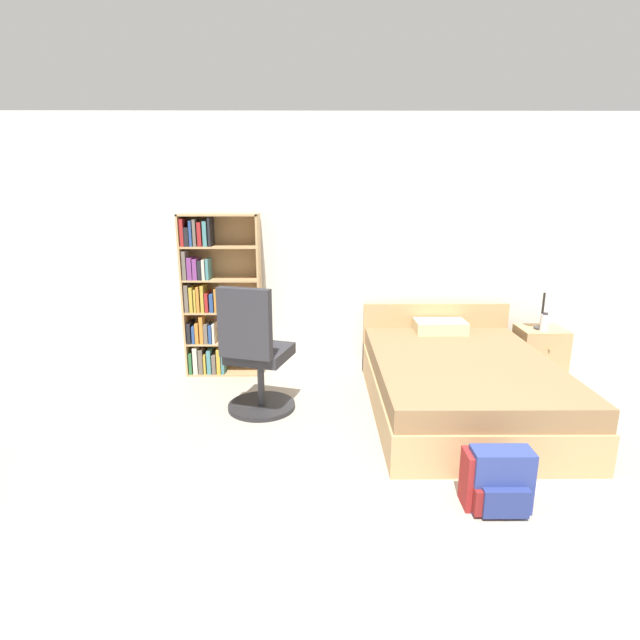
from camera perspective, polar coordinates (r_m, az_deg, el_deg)
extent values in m
plane|color=#A39989|center=(2.75, 14.42, -28.53)|extent=(14.00, 14.00, 0.00)
cube|color=white|center=(5.23, 6.46, 8.36)|extent=(9.00, 0.06, 2.60)
cube|color=tan|center=(5.24, -15.15, 2.65)|extent=(0.02, 0.28, 1.64)
cube|color=tan|center=(5.10, -6.88, 2.73)|extent=(0.02, 0.28, 1.64)
cube|color=#A48256|center=(5.29, -10.81, 3.00)|extent=(0.78, 0.01, 1.64)
cube|color=tan|center=(5.38, -10.65, -5.78)|extent=(0.74, 0.27, 0.02)
cube|color=#2D6638|center=(5.38, -14.38, -4.63)|extent=(0.03, 0.20, 0.22)
cube|color=beige|center=(5.34, -13.92, -4.40)|extent=(0.04, 0.16, 0.28)
cube|color=#665B51|center=(5.36, -13.28, -4.43)|extent=(0.04, 0.22, 0.26)
cube|color=gold|center=(5.35, -12.85, -4.72)|extent=(0.02, 0.20, 0.21)
cube|color=teal|center=(5.33, -12.43, -4.54)|extent=(0.04, 0.18, 0.25)
cube|color=#665B51|center=(5.34, -11.85, -4.74)|extent=(0.04, 0.22, 0.20)
cube|color=gold|center=(5.31, -11.37, -4.49)|extent=(0.04, 0.19, 0.26)
cube|color=teal|center=(5.31, -10.92, -4.89)|extent=(0.03, 0.18, 0.19)
cube|color=tan|center=(5.27, -10.82, -2.44)|extent=(0.74, 0.27, 0.02)
cube|color=black|center=(5.30, -14.54, -1.32)|extent=(0.04, 0.22, 0.20)
cube|color=navy|center=(5.26, -14.12, -1.53)|extent=(0.03, 0.17, 0.18)
cube|color=orange|center=(5.26, -13.73, -1.35)|extent=(0.03, 0.18, 0.21)
cube|color=orange|center=(5.23, -13.27, -1.01)|extent=(0.04, 0.16, 0.28)
cube|color=#665B51|center=(5.24, -12.76, -1.39)|extent=(0.04, 0.19, 0.20)
cube|color=navy|center=(5.24, -12.28, -1.44)|extent=(0.03, 0.20, 0.19)
cube|color=beige|center=(5.22, -11.94, -1.38)|extent=(0.02, 0.18, 0.21)
cube|color=tan|center=(5.19, -10.99, 1.03)|extent=(0.74, 0.27, 0.02)
cube|color=#665B51|center=(5.21, -14.79, 2.52)|extent=(0.04, 0.21, 0.28)
cube|color=gold|center=(5.18, -14.35, 2.37)|extent=(0.03, 0.18, 0.25)
cube|color=gold|center=(5.18, -13.94, 2.25)|extent=(0.02, 0.18, 0.23)
cube|color=orange|center=(5.18, -13.57, 2.45)|extent=(0.03, 0.22, 0.26)
cube|color=gold|center=(5.17, -13.10, 2.52)|extent=(0.03, 0.22, 0.27)
cube|color=maroon|center=(5.16, -12.67, 2.07)|extent=(0.03, 0.20, 0.19)
cube|color=navy|center=(5.17, -12.11, 2.07)|extent=(0.04, 0.22, 0.18)
cube|color=orange|center=(5.13, -11.68, 2.30)|extent=(0.03, 0.17, 0.24)
cube|color=tan|center=(5.12, -11.17, 4.60)|extent=(0.74, 0.27, 0.02)
cube|color=#665B51|center=(5.13, -15.09, 6.10)|extent=(0.04, 0.18, 0.28)
cube|color=#7A387F|center=(5.13, -14.52, 5.76)|extent=(0.04, 0.19, 0.22)
cube|color=#7A387F|center=(5.13, -13.91, 5.72)|extent=(0.04, 0.21, 0.20)
cube|color=black|center=(5.10, -13.47, 5.61)|extent=(0.04, 0.16, 0.19)
cube|color=beige|center=(5.10, -13.03, 5.69)|extent=(0.03, 0.18, 0.20)
cube|color=teal|center=(5.09, -12.61, 5.75)|extent=(0.03, 0.19, 0.20)
cube|color=tan|center=(5.08, -11.35, 8.25)|extent=(0.74, 0.27, 0.02)
cube|color=maroon|center=(5.09, -15.37, 9.63)|extent=(0.03, 0.16, 0.26)
cube|color=black|center=(5.11, -14.78, 9.23)|extent=(0.04, 0.22, 0.18)
cube|color=navy|center=(5.08, -14.42, 9.58)|extent=(0.03, 0.17, 0.25)
cube|color=#665B51|center=(5.06, -14.02, 9.66)|extent=(0.03, 0.16, 0.26)
cube|color=maroon|center=(5.08, -13.43, 9.56)|extent=(0.04, 0.21, 0.23)
cube|color=teal|center=(5.05, -12.87, 9.63)|extent=(0.04, 0.19, 0.24)
cube|color=black|center=(5.06, -12.36, 9.87)|extent=(0.02, 0.21, 0.28)
cube|color=tan|center=(5.06, -11.53, 11.72)|extent=(0.78, 0.28, 0.02)
cube|color=tan|center=(4.50, 15.67, -8.23)|extent=(1.49, 2.10, 0.31)
cube|color=olive|center=(4.41, 15.88, -5.31)|extent=(1.46, 2.06, 0.17)
cube|color=tan|center=(5.35, 12.93, -1.97)|extent=(1.49, 0.08, 0.74)
cube|color=beige|center=(5.11, 13.57, -0.72)|extent=(0.50, 0.30, 0.12)
cylinder|color=#232326|center=(4.49, -6.67, -9.72)|extent=(0.59, 0.59, 0.04)
cylinder|color=#333338|center=(4.40, -6.76, -6.99)|extent=(0.06, 0.06, 0.42)
cube|color=#2D2D33|center=(4.31, -6.87, -3.78)|extent=(0.60, 0.60, 0.10)
cube|color=#2D2D33|center=(3.97, -8.61, -0.41)|extent=(0.44, 0.21, 0.57)
cube|color=tan|center=(5.57, 23.80, -3.41)|extent=(0.45, 0.38, 0.51)
sphere|color=tan|center=(5.36, 24.77, -3.03)|extent=(0.02, 0.02, 0.02)
cylinder|color=#333333|center=(5.46, 23.90, -0.84)|extent=(0.14, 0.14, 0.02)
cylinder|color=#333333|center=(5.42, 24.12, 1.18)|extent=(0.02, 0.02, 0.38)
cone|color=beige|center=(5.37, 24.40, 3.90)|extent=(0.25, 0.25, 0.15)
cylinder|color=silver|center=(5.38, 24.27, -0.29)|extent=(0.08, 0.08, 0.17)
cylinder|color=#2D2D33|center=(5.36, 24.37, 0.66)|extent=(0.05, 0.05, 0.02)
cube|color=navy|center=(3.30, 19.91, -16.73)|extent=(0.35, 0.17, 0.38)
cube|color=navy|center=(3.26, 20.47, -19.01)|extent=(0.27, 0.06, 0.17)
cube|color=maroon|center=(3.31, 18.49, -16.84)|extent=(0.28, 0.18, 0.35)
cube|color=maroon|center=(3.25, 19.08, -19.07)|extent=(0.21, 0.06, 0.16)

